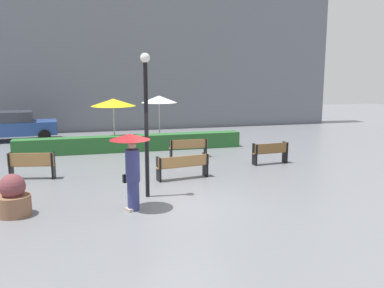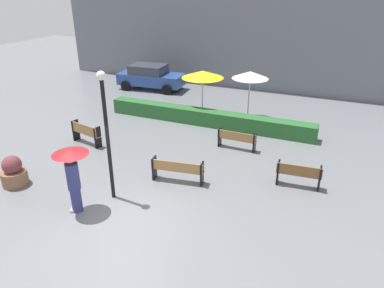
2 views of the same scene
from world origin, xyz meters
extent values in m
plane|color=slate|center=(0.00, 0.00, 0.00)|extent=(60.00, 60.00, 0.00)
cube|color=brown|center=(4.59, 4.23, 0.46)|extent=(1.52, 0.36, 0.04)
cube|color=brown|center=(4.61, 4.09, 0.67)|extent=(1.50, 0.16, 0.38)
cube|color=black|center=(3.91, 4.16, 0.43)|extent=(0.09, 0.35, 0.86)
cube|color=black|center=(5.29, 4.27, 0.43)|extent=(0.09, 0.35, 0.86)
cube|color=#9E7242|center=(1.75, 6.33, 0.42)|extent=(1.65, 0.26, 0.04)
cube|color=#9E7242|center=(1.75, 6.20, 0.62)|extent=(1.64, 0.07, 0.35)
cube|color=black|center=(0.99, 6.33, 0.40)|extent=(0.07, 0.33, 0.79)
cube|color=black|center=(2.51, 6.30, 0.40)|extent=(0.07, 0.33, 0.79)
cube|color=#9E7242|center=(0.65, 2.89, 0.45)|extent=(1.89, 0.56, 0.04)
cube|color=#9E7242|center=(0.67, 2.73, 0.65)|extent=(1.85, 0.33, 0.36)
cube|color=black|center=(-0.21, 2.74, 0.41)|extent=(0.12, 0.38, 0.83)
cube|color=black|center=(1.52, 3.00, 0.41)|extent=(0.12, 0.38, 0.83)
cube|color=#9E7242|center=(-4.37, 4.23, 0.47)|extent=(1.57, 0.56, 0.04)
cube|color=#9E7242|center=(-4.40, 4.10, 0.71)|extent=(1.53, 0.36, 0.44)
cube|color=black|center=(-5.08, 4.36, 0.46)|extent=(0.13, 0.35, 0.93)
cube|color=black|center=(-3.67, 4.07, 0.46)|extent=(0.13, 0.35, 0.93)
cylinder|color=navy|center=(-1.41, -0.01, 0.40)|extent=(0.32, 0.32, 0.79)
cube|color=#B2A599|center=(-1.46, -0.03, 0.04)|extent=(0.40, 0.38, 0.08)
cylinder|color=navy|center=(-1.41, -0.01, 1.23)|extent=(0.38, 0.38, 0.86)
sphere|color=tan|center=(-1.41, -0.01, 1.76)|extent=(0.21, 0.21, 0.21)
cube|color=black|center=(-1.53, 0.18, 0.84)|extent=(0.30, 0.21, 0.22)
cylinder|color=black|center=(-1.46, 0.08, 1.54)|extent=(0.02, 0.02, 0.90)
cone|color=maroon|center=(-1.46, 0.08, 1.99)|extent=(1.08, 1.08, 0.16)
cylinder|color=brown|center=(-4.45, 0.39, 0.27)|extent=(0.87, 0.87, 0.53)
sphere|color=brown|center=(-4.45, 0.39, 0.77)|extent=(0.65, 0.65, 0.65)
cylinder|color=black|center=(-0.85, 1.10, 1.97)|extent=(0.12, 0.12, 3.93)
sphere|color=white|center=(-0.85, 1.10, 4.05)|extent=(0.28, 0.28, 0.28)
cylinder|color=silver|center=(-1.13, 9.55, 1.10)|extent=(0.06, 0.06, 2.20)
cone|color=yellow|center=(-1.13, 9.55, 2.20)|extent=(2.14, 2.14, 0.35)
cylinder|color=silver|center=(1.19, 10.04, 1.14)|extent=(0.06, 0.06, 2.28)
cone|color=white|center=(1.19, 10.04, 2.28)|extent=(1.81, 1.81, 0.35)
cube|color=#28602D|center=(-0.42, 8.40, 0.37)|extent=(10.43, 0.70, 0.74)
cube|color=#28478C|center=(-6.07, 12.95, 0.67)|extent=(4.34, 2.11, 0.70)
cube|color=#333842|center=(-6.27, 12.94, 1.29)|extent=(2.33, 1.80, 0.55)
cylinder|color=black|center=(-4.73, 13.95, 0.32)|extent=(0.66, 0.28, 0.64)
cylinder|color=black|center=(-4.57, 12.21, 0.32)|extent=(0.66, 0.28, 0.64)
cylinder|color=black|center=(-7.57, 13.70, 0.32)|extent=(0.66, 0.28, 0.64)
cylinder|color=black|center=(-7.42, 11.96, 0.32)|extent=(0.66, 0.28, 0.64)
camera|label=1|loc=(-2.68, -10.74, 3.69)|focal=38.89mm
camera|label=2|loc=(5.58, -7.16, 6.53)|focal=33.81mm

